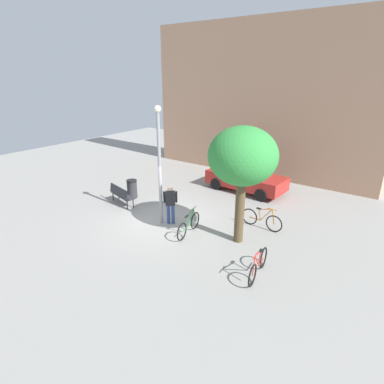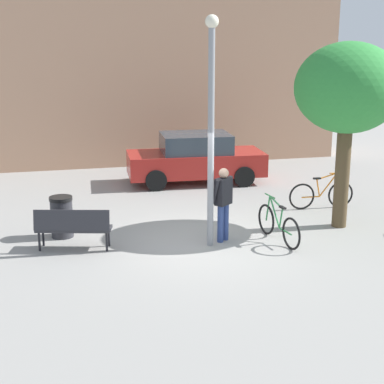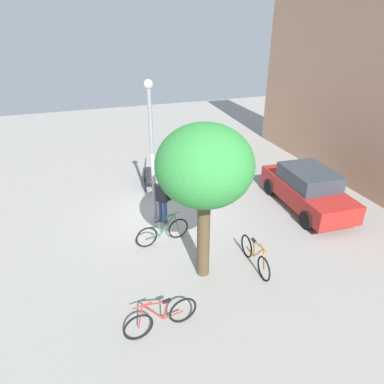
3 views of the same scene
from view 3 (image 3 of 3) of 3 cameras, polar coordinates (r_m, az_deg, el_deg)
The scene contains 10 objects.
ground_plane at distance 12.69m, azimuth -5.31°, elevation -4.14°, with size 36.00×36.00×0.00m, color gray.
lamppost at distance 11.45m, azimuth -6.70°, elevation 7.77°, with size 0.28×0.28×4.87m.
person_by_lamppost at distance 11.91m, azimuth -4.93°, elevation -1.01°, with size 0.60×0.55×1.67m.
park_bench at distance 15.01m, azimuth -7.39°, elevation 3.21°, with size 1.67×0.85×0.92m.
plaza_tree at distance 8.40m, azimuth 2.11°, elevation 4.11°, with size 2.44×2.44×4.35m.
bicycle_orange at distance 10.24m, azimuth 10.40°, elevation -10.42°, with size 1.81×0.12×0.97m.
bicycle_red at distance 8.41m, azimuth -5.18°, elevation -20.06°, with size 0.28×1.80×0.97m.
bicycle_green at distance 11.14m, azimuth -4.83°, elevation -6.61°, with size 0.32×1.80×0.97m.
parked_car_red at distance 13.66m, azimuth 18.56°, elevation 0.54°, with size 4.29×2.00×1.55m.
trash_bin at distance 15.43m, azimuth -4.14°, elevation 3.76°, with size 0.52×0.52×0.95m.
Camera 3 is at (10.61, -2.47, 6.51)m, focal length 32.17 mm.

